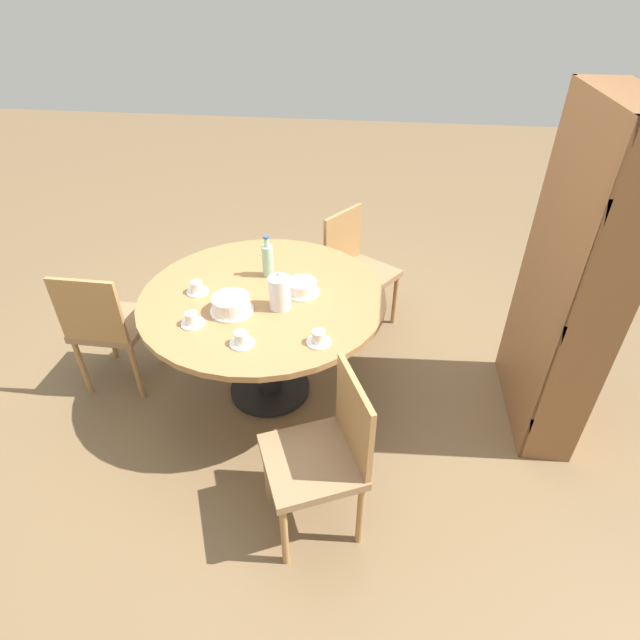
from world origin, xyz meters
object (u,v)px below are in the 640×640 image
Objects in this scene: cup_a at (242,339)px; chair_c at (324,453)px; chair_a at (357,267)px; water_bottle at (268,260)px; cup_c at (192,320)px; bookshelf at (565,286)px; coffee_pot at (280,291)px; cup_d at (319,338)px; cake_main at (231,305)px; cake_second at (302,287)px; cup_b at (197,288)px; chair_b at (108,324)px.

chair_c is at bearing 48.89° from cup_a.
chair_a is 1.43m from cup_a.
water_bottle is 0.62m from cup_c.
cup_c is (0.39, -1.93, -0.12)m from bookshelf.
coffee_pot is 1.78× the size of cup_d.
cup_c is at bearing -27.66° from water_bottle.
water_bottle is 1.11× the size of cake_main.
cake_second is at bearing 156.41° from cup_a.
water_bottle is at bearing 84.42° from bookshelf.
chair_c reaches higher than cup_c.
bookshelf reaches higher than coffee_pot.
cake_main is at bearing -73.62° from coffee_pot.
cup_b is at bearing -122.96° from cake_main.
bookshelf is at bearing 110.04° from cup_d.
chair_a is 3.36× the size of water_bottle.
chair_b is 0.91m from cake_main.
chair_a is 0.89m from water_bottle.
cake_main reaches higher than cup_a.
chair_b and chair_c have the same top height.
cup_c is at bearing -149.64° from chair_c.
coffee_pot reaches higher than cake_second.
coffee_pot reaches higher than cup_b.
chair_c is at bearing 128.27° from bookshelf.
chair_b is at bearing 155.05° from chair_a.
chair_a is 3.90× the size of coffee_pot.
cup_d is at bearing 98.98° from cup_a.
cup_b is (-0.43, -0.38, 0.00)m from cup_a.
cup_d is at bearing 41.25° from coffee_pot.
bookshelf is 9.33× the size of cake_second.
bookshelf is 1.71m from cup_a.
coffee_pot is 1.78× the size of cup_a.
chair_c is (0.81, 1.44, 0.00)m from chair_b.
chair_b is 1.65m from chair_c.
chair_c is 0.90m from coffee_pot.
bookshelf is (-0.11, 2.61, 0.42)m from chair_b.
chair_c reaches higher than cup_d.
cup_a is at bearing 66.58° from cup_c.
chair_b is (0.90, -1.47, 0.00)m from chair_a.
chair_c is 1.24m from water_bottle.
cake_main is (0.40, -0.12, -0.06)m from water_bottle.
cake_second reaches higher than cup_d.
cup_a is (0.27, 0.13, -0.01)m from cake_main.
coffee_pot is at bearing 96.43° from bookshelf.
bookshelf is at bearing 90.45° from cake_second.
water_bottle reaches higher than cup_d.
bookshelf is (-0.92, 1.17, 0.42)m from chair_c.
cake_main is at bearing -15.94° from water_bottle.
chair_c is at bearing 55.01° from cup_c.
cup_a is 0.33m from cup_c.
cup_b is at bearing -138.99° from cup_a.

